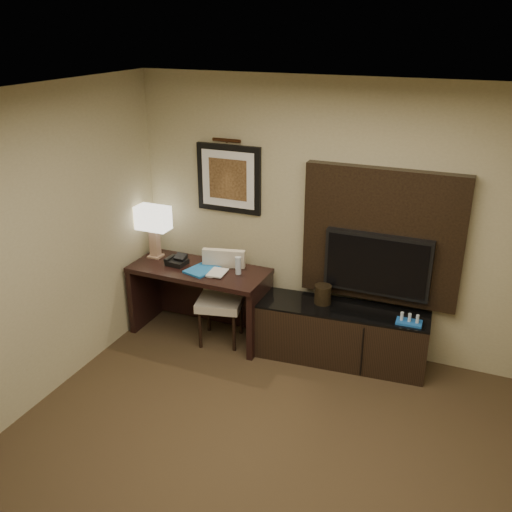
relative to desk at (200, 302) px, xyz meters
The scene contains 16 objects.
ceiling 3.46m from the desk, 54.78° to the right, with size 4.50×5.00×0.01m, color silver.
wall_back 1.81m from the desk, 15.10° to the left, with size 4.50×0.01×2.70m, color tan.
desk is the anchor object (origin of this frame).
credenza 1.51m from the desk, ahead, with size 1.68×0.47×0.58m, color black.
tv_wall_panel 2.02m from the desk, 10.80° to the left, with size 1.50×0.12×1.30m, color black.
tv 1.91m from the desk, ahead, with size 1.00×0.08×0.60m, color black.
artwork 1.33m from the desk, 64.21° to the left, with size 0.70×0.04×0.70m, color black.
picture_light 1.71m from the desk, 61.75° to the left, with size 0.04×0.04×0.30m, color #3C2113.
desk_chair 0.28m from the desk, ahead, with size 0.45×0.52×0.93m, color #BEB59F, non-canonical shape.
table_lamp 0.88m from the desk, behind, with size 0.34×0.19×0.56m, color tan, non-canonical shape.
desk_phone 0.51m from the desk, behind, with size 0.20×0.18×0.10m, color black, non-canonical shape.
blue_folder 0.40m from the desk, 34.44° to the right, with size 0.25×0.33×0.02m, color #1B66B4.
book 0.53m from the desk, 20.70° to the right, with size 0.17×0.02×0.23m, color #B9B091.
water_bottle 0.64m from the desk, ahead, with size 0.06×0.06×0.18m, color #B2BFCA.
ice_bucket 1.34m from the desk, ahead, with size 0.17×0.17×0.19m, color black.
minibar_tray 2.17m from the desk, ahead, with size 0.23×0.14×0.08m, color #1A58AF, non-canonical shape.
Camera 1 is at (1.16, -2.64, 3.16)m, focal length 40.00 mm.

